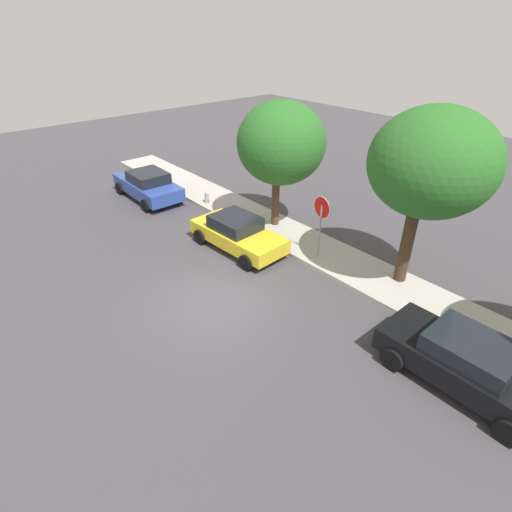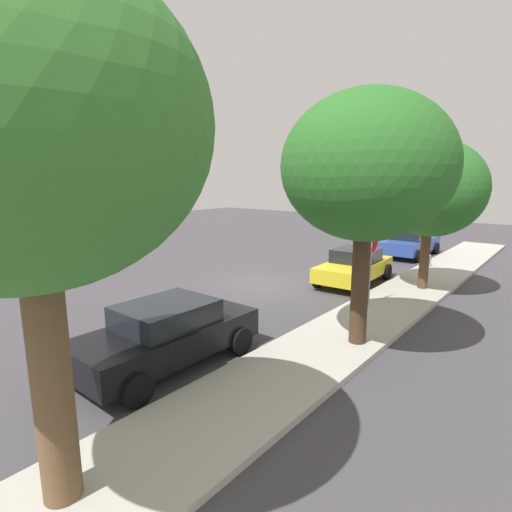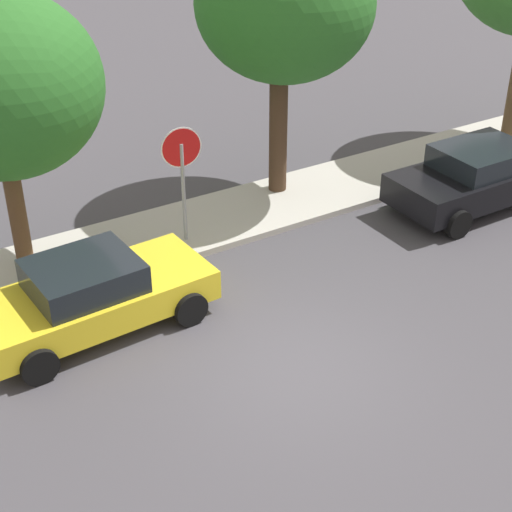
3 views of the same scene
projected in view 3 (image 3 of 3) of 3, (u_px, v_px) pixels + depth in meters
ground_plane at (292, 365)px, 13.14m from camera, size 60.00×60.00×0.00m
sidewalk_curb at (160, 236)px, 16.78m from camera, size 32.00×2.29×0.14m
stop_sign at (182, 165)px, 15.68m from camera, size 0.85×0.13×2.64m
parked_car_yellow at (92, 294)px, 13.71m from camera, size 4.25×2.15×1.39m
parked_car_black at (479, 176)px, 17.83m from camera, size 4.26×2.02×1.45m
street_tree_mid_block at (2, 86)px, 13.91m from camera, size 3.64×3.64×5.48m
street_tree_far at (285, 4)px, 16.62m from camera, size 3.88×3.88×6.10m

